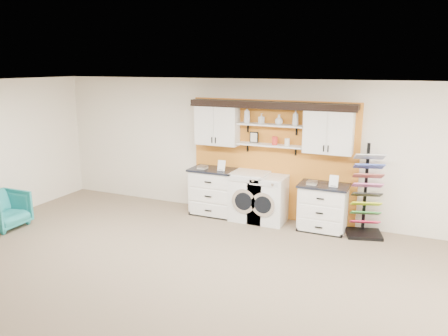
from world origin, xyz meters
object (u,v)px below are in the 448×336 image
at_px(base_cabinet_left, 215,192).
at_px(armchair, 4,210).
at_px(base_cabinet_right, 323,207).
at_px(washer, 250,196).
at_px(dryer, 268,199).
at_px(sample_rack, 366,207).

xyz_separation_m(base_cabinet_left, armchair, (-3.37, -2.36, -0.14)).
xyz_separation_m(base_cabinet_right, washer, (-1.48, -0.00, 0.04)).
relative_size(washer, dryer, 1.04).
xyz_separation_m(base_cabinet_left, dryer, (1.18, -0.00, -0.02)).
relative_size(base_cabinet_right, armchair, 1.20).
bearing_deg(dryer, armchair, -152.67).
relative_size(base_cabinet_left, sample_rack, 0.59).
bearing_deg(washer, armchair, -150.47).
bearing_deg(dryer, base_cabinet_left, 179.84).
distance_m(sample_rack, armchair, 6.83).
xyz_separation_m(base_cabinet_left, washer, (0.78, -0.00, 0.00)).
distance_m(base_cabinet_left, armchair, 4.11).
height_order(base_cabinet_right, armchair, base_cabinet_right).
height_order(base_cabinet_right, washer, washer).
distance_m(base_cabinet_left, sample_rack, 3.02).
bearing_deg(sample_rack, dryer, 166.63).
distance_m(base_cabinet_right, sample_rack, 0.77).
bearing_deg(base_cabinet_left, sample_rack, 0.67).
bearing_deg(base_cabinet_right, base_cabinet_left, -180.00).
bearing_deg(base_cabinet_right, washer, -179.87).
relative_size(base_cabinet_right, dryer, 0.97).
bearing_deg(sample_rack, base_cabinet_left, 166.10).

